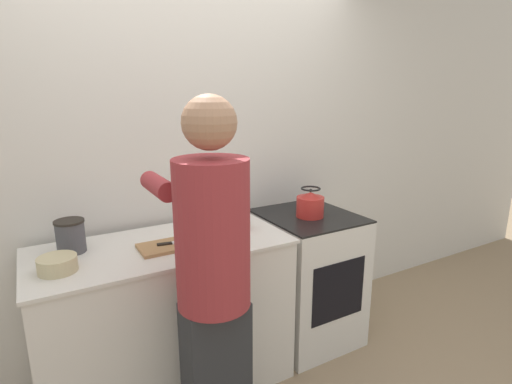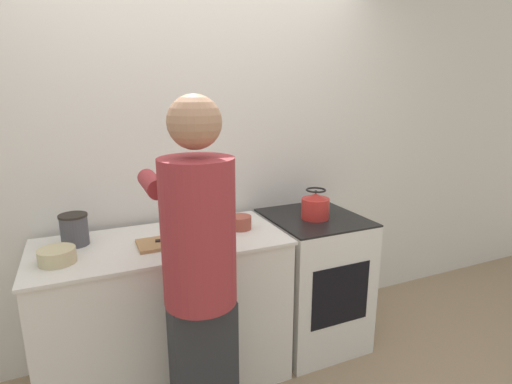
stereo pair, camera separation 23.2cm
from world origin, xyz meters
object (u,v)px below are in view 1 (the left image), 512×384
Objects in this scene: kettle at (310,204)px; bowl_prep at (239,223)px; person at (212,273)px; knife at (175,243)px; cutting_board at (173,245)px; canister_jar at (71,236)px; oven at (307,277)px.

kettle is 0.52m from bowl_prep.
person is at bearing -151.40° from kettle.
knife is (-0.01, 0.47, -0.01)m from person.
kettle reaches higher than bowl_prep.
canister_jar is (-0.48, 0.19, 0.08)m from cutting_board.
cutting_board is 0.53m from canister_jar.
knife is 0.54m from canister_jar.
person is 9.89× the size of canister_jar.
canister_jar is (-0.50, 0.20, 0.07)m from knife.
bowl_prep is 0.93m from canister_jar.
kettle is at bearing -3.10° from bowl_prep.
kettle reaches higher than knife.
bowl_prep is (0.43, 0.07, 0.02)m from knife.
person is 0.47m from knife.
oven is 6.60× the size of bowl_prep.
kettle is 1.45m from canister_jar.
knife is 1.07× the size of kettle.
knife is 1.53× the size of bowl_prep.
canister_jar is (-1.46, 0.12, 0.54)m from oven.
canister_jar is (-0.51, 0.66, 0.05)m from person.
kettle is at bearing -6.04° from canister_jar.
bowl_prep reaches higher than cutting_board.
kettle is (-0.02, -0.03, 0.54)m from oven.
cutting_board is at bearing -175.69° from oven.
cutting_board is 0.97m from kettle.
person is 0.84m from canister_jar.
person is 12.42× the size of bowl_prep.
bowl_prep is at bearing -7.69° from canister_jar.
oven is 5.26× the size of canister_jar.
canister_jar reaches higher than bowl_prep.
kettle is (0.96, 0.04, 0.08)m from cutting_board.
canister_jar is at bearing 173.96° from kettle.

